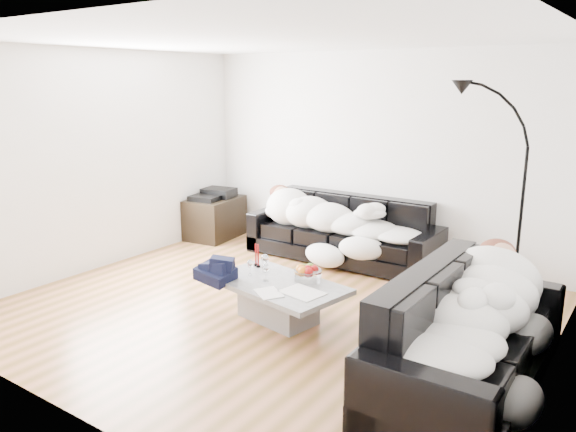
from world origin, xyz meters
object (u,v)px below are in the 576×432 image
Objects in this scene: sleeper_right at (473,306)px; wine_glass_a at (265,263)px; floor_lamp at (521,210)px; wine_glass_b at (250,268)px; sofa_right at (471,332)px; fruit_bowl at (308,272)px; coffee_table at (278,301)px; candle_left at (256,255)px; candle_right at (258,256)px; sleeper_back at (341,213)px; wine_glass_c at (266,272)px; sofa_back at (342,229)px; stereo at (214,194)px; av_cabinet at (215,218)px; shoes at (397,316)px.

wine_glass_a is at bearing 80.91° from sleeper_right.
wine_glass_b is at bearing -162.53° from floor_lamp.
wine_glass_a is at bearing 80.91° from sofa_right.
coffee_table is at bearing -133.71° from fruit_bowl.
candle_right reaches higher than candle_left.
coffee_table is 5.57× the size of candle_left.
fruit_bowl is 0.67m from candle_left.
wine_glass_c is at bearing -81.63° from sleeper_back.
sofa_back is 1.71m from candle_left.
sleeper_right is at bearing -43.31° from sofa_back.
wine_glass_c is at bearing -143.79° from fruit_bowl.
stereo reaches higher than coffee_table.
sofa_back reaches higher than av_cabinet.
floor_lamp reaches higher than fruit_bowl.
candle_right is at bearing 79.58° from sleeper_right.
fruit_bowl is at bearing -157.61° from floor_lamp.
sleeper_back is at bearing 88.01° from candle_left.
candle_left is (-2.33, 0.44, -0.15)m from sleeper_right.
wine_glass_c is at bearing -40.37° from candle_left.
fruit_bowl is 1.46× the size of wine_glass_a.
fruit_bowl is at bearing -153.20° from shoes.
fruit_bowl is 0.58m from wine_glass_b.
candle_left is (-0.19, 0.10, 0.02)m from wine_glass_a.
sofa_right is 1.89m from coffee_table.
floor_lamp is (0.80, 1.06, 0.93)m from shoes.
sofa_right reaches higher than av_cabinet.
sleeper_back is 1.82m from fruit_bowl.
sleeper_back is 1.12× the size of sleeper_right.
wine_glass_a is at bearing -175.16° from fruit_bowl.
stereo is (-2.46, 1.85, 0.46)m from coffee_table.
wine_glass_a is 1.38m from shoes.
coffee_table is 3.08m from av_cabinet.
sofa_back reaches higher than stereo.
floor_lamp reaches higher than stereo.
candle_right is (-0.01, -1.67, -0.13)m from sleeper_back.
sofa_back is at bearing -3.55° from av_cabinet.
sofa_back reaches higher than fruit_bowl.
sofa_back reaches higher than candle_left.
stereo is at bearing 139.00° from wine_glass_b.
fruit_bowl is (-1.66, 0.38, -0.19)m from sleeper_right.
floor_lamp is at bearing 43.85° from coffee_table.
candle_right is (-0.08, 0.24, 0.04)m from wine_glass_b.
sleeper_right reaches higher than sofa_back.
sleeper_right is at bearing -32.01° from av_cabinet.
sleeper_right is 2.33m from candle_right.
fruit_bowl reaches higher than shoes.
sofa_back is at bearing 91.99° from wine_glass_b.
wine_glass_b is at bearing -63.62° from candle_left.
sofa_right is 2.55× the size of av_cabinet.
floor_lamp reaches higher than sofa_right.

